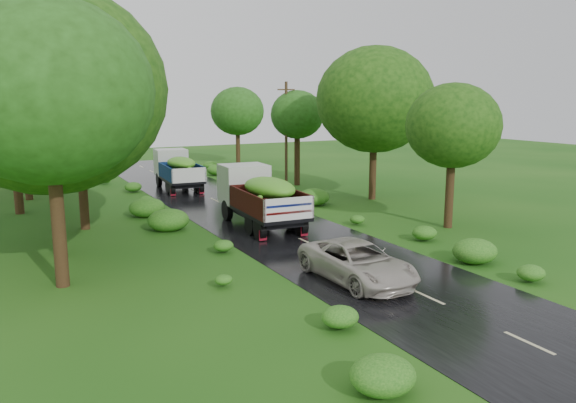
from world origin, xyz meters
TOP-DOWN VIEW (x-y plane):
  - ground at (0.00, 0.00)m, footprint 120.00×120.00m
  - road at (0.00, 5.00)m, footprint 6.50×80.00m
  - road_lines at (0.00, 6.00)m, footprint 0.12×69.60m
  - truck_near at (-0.51, 12.22)m, footprint 2.82×7.07m
  - truck_far at (-0.79, 25.52)m, footprint 2.69×6.58m
  - car at (-1.14, 2.43)m, footprint 2.47×5.10m
  - utility_pole at (6.71, 22.99)m, footprint 1.34×0.22m
  - trees_left at (-10.27, 19.86)m, footprint 6.68×31.91m
  - trees_right at (8.59, 20.25)m, footprint 4.84×33.00m
  - shrubs at (0.00, 14.00)m, footprint 11.90×44.00m

SIDE VIEW (x-z plane):
  - ground at x=0.00m, z-range 0.00..0.00m
  - road at x=0.00m, z-range 0.00..0.02m
  - road_lines at x=0.00m, z-range 0.02..0.02m
  - shrubs at x=0.00m, z-range 0.00..0.70m
  - car at x=-1.14m, z-range 0.02..1.42m
  - truck_far at x=-0.79m, z-range 0.18..2.89m
  - truck_near at x=-0.51m, z-range 0.19..3.11m
  - utility_pole at x=6.71m, z-range 0.11..7.73m
  - trees_right at x=8.59m, z-range 1.53..9.62m
  - trees_left at x=-10.27m, z-range 2.06..11.53m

